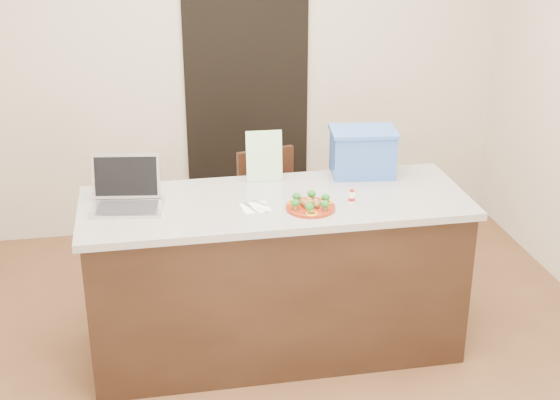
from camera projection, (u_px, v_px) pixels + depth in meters
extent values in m
plane|color=brown|center=(284.00, 372.00, 4.26)|extent=(4.00, 4.00, 0.00)
plane|color=beige|center=(232.00, 51.00, 5.55)|extent=(4.00, 0.00, 4.00)
plane|color=beige|center=(436.00, 385.00, 1.93)|extent=(4.00, 0.00, 4.00)
cube|color=black|center=(247.00, 98.00, 5.69)|extent=(0.90, 0.02, 2.00)
cube|color=black|center=(276.00, 279.00, 4.32)|extent=(2.00, 0.70, 0.88)
cube|color=beige|center=(275.00, 203.00, 4.14)|extent=(2.06, 0.76, 0.04)
cylinder|color=maroon|center=(310.00, 208.00, 4.01)|extent=(0.26, 0.26, 0.02)
torus|color=maroon|center=(310.00, 207.00, 4.01)|extent=(0.25, 0.25, 0.01)
sphere|color=brown|center=(311.00, 203.00, 4.00)|extent=(0.04, 0.04, 0.04)
sphere|color=brown|center=(317.00, 204.00, 3.99)|extent=(0.04, 0.04, 0.04)
sphere|color=brown|center=(315.00, 201.00, 4.02)|extent=(0.04, 0.04, 0.04)
sphere|color=brown|center=(309.00, 201.00, 4.03)|extent=(0.04, 0.04, 0.04)
sphere|color=brown|center=(304.00, 202.00, 4.01)|extent=(0.04, 0.04, 0.04)
sphere|color=brown|center=(306.00, 205.00, 3.98)|extent=(0.04, 0.04, 0.04)
ellipsoid|color=#155015|center=(297.00, 196.00, 4.04)|extent=(0.05, 0.05, 0.04)
ellipsoid|color=#155015|center=(295.00, 203.00, 3.96)|extent=(0.05, 0.05, 0.04)
ellipsoid|color=#155015|center=(310.00, 207.00, 3.92)|extent=(0.05, 0.05, 0.04)
ellipsoid|color=#155015|center=(325.00, 204.00, 3.95)|extent=(0.05, 0.05, 0.04)
ellipsoid|color=#155015|center=(326.00, 197.00, 4.03)|extent=(0.05, 0.05, 0.04)
ellipsoid|color=#155015|center=(312.00, 194.00, 4.08)|extent=(0.05, 0.05, 0.04)
torus|color=yellow|center=(294.00, 202.00, 4.05)|extent=(0.06, 0.06, 0.01)
torus|color=yellow|center=(312.00, 213.00, 3.92)|extent=(0.06, 0.06, 0.01)
torus|color=yellow|center=(326.00, 202.00, 4.06)|extent=(0.06, 0.06, 0.01)
cube|color=white|center=(255.00, 208.00, 4.03)|extent=(0.15, 0.15, 0.01)
cube|color=#ABACB0|center=(252.00, 208.00, 4.00)|extent=(0.04, 0.11, 0.00)
cube|color=#ABACB0|center=(250.00, 204.00, 4.06)|extent=(0.04, 0.05, 0.00)
cube|color=white|center=(262.00, 209.00, 3.99)|extent=(0.06, 0.07, 0.01)
cube|color=#ABACB0|center=(260.00, 203.00, 4.07)|extent=(0.07, 0.09, 0.00)
cylinder|color=white|center=(352.00, 198.00, 4.08)|extent=(0.03, 0.03, 0.05)
cylinder|color=white|center=(352.00, 192.00, 4.06)|extent=(0.02, 0.02, 0.01)
cylinder|color=red|center=(352.00, 191.00, 4.06)|extent=(0.03, 0.03, 0.01)
cylinder|color=red|center=(352.00, 199.00, 4.08)|extent=(0.04, 0.04, 0.02)
cube|color=silver|center=(128.00, 208.00, 4.01)|extent=(0.39, 0.30, 0.02)
cube|color=silver|center=(126.00, 176.00, 4.08)|extent=(0.36, 0.11, 0.24)
cube|color=black|center=(126.00, 176.00, 4.07)|extent=(0.33, 0.09, 0.20)
cube|color=#27272A|center=(128.00, 207.00, 4.00)|extent=(0.33, 0.22, 0.00)
cube|color=white|center=(264.00, 156.00, 4.34)|extent=(0.20, 0.05, 0.29)
cube|color=#315CB3|center=(363.00, 154.00, 4.44)|extent=(0.38, 0.29, 0.25)
cube|color=#315CB3|center=(364.00, 131.00, 4.39)|extent=(0.40, 0.31, 0.02)
cube|color=#371B10|center=(270.00, 225.00, 5.04)|extent=(0.47, 0.47, 0.04)
cube|color=#371B10|center=(266.00, 181.00, 5.11)|extent=(0.38, 0.13, 0.44)
cylinder|color=#371B10|center=(249.00, 268.00, 4.94)|extent=(0.03, 0.03, 0.41)
cylinder|color=#371B10|center=(300.00, 263.00, 5.00)|extent=(0.03, 0.03, 0.41)
cylinder|color=#371B10|center=(242.00, 245.00, 5.24)|extent=(0.03, 0.03, 0.41)
cylinder|color=#371B10|center=(290.00, 241.00, 5.30)|extent=(0.03, 0.03, 0.41)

